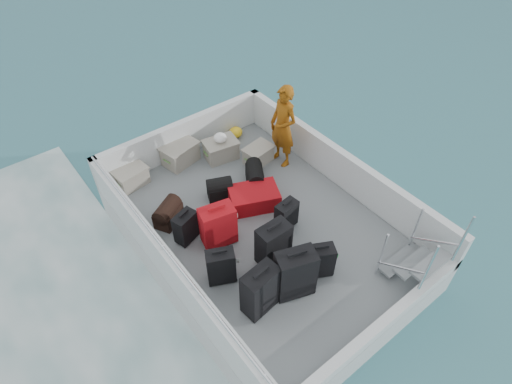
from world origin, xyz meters
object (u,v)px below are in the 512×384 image
(suitcase_6, at_px, (320,261))
(suitcase_7, at_px, (286,215))
(suitcase_0, at_px, (261,291))
(suitcase_4, at_px, (273,244))
(suitcase_3, at_px, (295,274))
(crate_2, at_px, (221,150))
(crate_3, at_px, (258,155))
(crate_0, at_px, (131,177))
(suitcase_8, at_px, (254,198))
(suitcase_5, at_px, (218,226))
(passenger, at_px, (283,127))
(suitcase_1, at_px, (221,267))
(suitcase_2, at_px, (186,227))
(crate_1, at_px, (180,154))

(suitcase_6, xyz_separation_m, suitcase_7, (0.22, 0.99, -0.02))
(suitcase_0, xyz_separation_m, suitcase_4, (0.65, 0.52, -0.03))
(suitcase_3, distance_m, suitcase_7, 1.24)
(crate_2, bearing_deg, suitcase_0, -115.37)
(suitcase_0, bearing_deg, crate_3, 45.73)
(crate_0, bearing_deg, crate_3, -22.47)
(suitcase_8, distance_m, crate_0, 2.25)
(crate_0, bearing_deg, suitcase_4, -72.11)
(suitcase_5, bearing_deg, crate_0, 115.84)
(suitcase_3, bearing_deg, suitcase_8, 89.58)
(passenger, bearing_deg, crate_2, -135.08)
(suitcase_1, height_order, crate_0, suitcase_1)
(suitcase_5, xyz_separation_m, crate_3, (1.70, 1.16, -0.21))
(suitcase_2, bearing_deg, suitcase_4, -72.36)
(suitcase_6, relative_size, suitcase_7, 1.07)
(suitcase_8, relative_size, crate_0, 1.53)
(suitcase_3, xyz_separation_m, suitcase_6, (0.50, 0.01, -0.13))
(suitcase_5, relative_size, suitcase_8, 0.88)
(suitcase_5, distance_m, suitcase_7, 1.12)
(crate_1, relative_size, crate_3, 1.23)
(crate_0, bearing_deg, suitcase_8, -51.15)
(suitcase_5, xyz_separation_m, crate_2, (1.21, 1.69, -0.18))
(suitcase_0, distance_m, suitcase_2, 1.68)
(crate_3, bearing_deg, crate_0, 157.53)
(suitcase_8, bearing_deg, suitcase_0, 168.35)
(suitcase_5, bearing_deg, passenger, 36.24)
(suitcase_6, height_order, crate_3, suitcase_6)
(suitcase_1, bearing_deg, suitcase_6, -7.63)
(suitcase_6, distance_m, crate_3, 2.70)
(suitcase_4, relative_size, crate_0, 1.36)
(suitcase_2, relative_size, crate_1, 0.86)
(suitcase_4, xyz_separation_m, suitcase_5, (-0.44, 0.80, -0.00))
(suitcase_5, xyz_separation_m, crate_1, (0.53, 2.06, -0.17))
(suitcase_4, bearing_deg, suitcase_1, 167.60)
(suitcase_3, xyz_separation_m, crate_2, (0.90, 3.10, -0.23))
(suitcase_0, relative_size, crate_2, 1.32)
(suitcase_1, xyz_separation_m, crate_1, (0.91, 2.67, -0.11))
(suitcase_6, relative_size, suitcase_8, 0.68)
(suitcase_5, height_order, crate_3, suitcase_5)
(suitcase_0, distance_m, suitcase_8, 2.00)
(suitcase_1, relative_size, suitcase_4, 0.84)
(suitcase_5, height_order, suitcase_8, suitcase_5)
(crate_2, bearing_deg, suitcase_3, -106.11)
(suitcase_1, distance_m, crate_1, 2.83)
(suitcase_3, relative_size, passenger, 0.51)
(crate_0, bearing_deg, suitcase_0, -85.47)
(passenger, bearing_deg, suitcase_1, -60.05)
(suitcase_4, xyz_separation_m, crate_3, (1.26, 1.95, -0.21))
(suitcase_6, xyz_separation_m, crate_2, (0.40, 3.09, -0.10))
(suitcase_2, relative_size, suitcase_4, 0.75)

